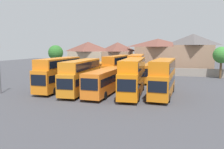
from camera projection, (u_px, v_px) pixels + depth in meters
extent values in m
plane|color=#424247|center=(130.00, 77.00, 49.68)|extent=(140.00, 140.00, 0.00)
cube|color=gray|center=(134.00, 71.00, 54.43)|extent=(56.00, 0.50, 1.80)
cube|color=orange|center=(59.00, 78.00, 34.51)|extent=(2.56, 10.57, 3.17)
cube|color=black|center=(38.00, 80.00, 29.40)|extent=(2.22, 0.09, 1.43)
cube|color=black|center=(58.00, 75.00, 34.46)|extent=(2.60, 9.72, 1.00)
cube|color=orange|center=(59.00, 63.00, 34.48)|extent=(2.51, 10.04, 1.42)
cube|color=black|center=(59.00, 63.00, 34.48)|extent=(2.60, 9.51, 0.99)
cylinder|color=black|center=(55.00, 91.00, 31.24)|extent=(0.30, 1.10, 1.10)
cylinder|color=black|center=(40.00, 90.00, 31.86)|extent=(0.30, 1.10, 1.10)
cylinder|color=black|center=(75.00, 84.00, 37.50)|extent=(0.30, 1.10, 1.10)
cylinder|color=black|center=(62.00, 83.00, 38.11)|extent=(0.30, 1.10, 1.10)
cube|color=orange|center=(81.00, 80.00, 32.92)|extent=(2.97, 11.50, 2.91)
cube|color=black|center=(65.00, 84.00, 27.34)|extent=(2.13, 0.18, 1.31)
cube|color=black|center=(81.00, 78.00, 32.88)|extent=(2.96, 10.59, 0.92)
cube|color=orange|center=(82.00, 65.00, 32.93)|extent=(2.89, 10.93, 1.46)
cube|color=black|center=(82.00, 65.00, 32.93)|extent=(2.95, 10.36, 1.02)
cylinder|color=black|center=(80.00, 94.00, 29.41)|extent=(0.35, 1.11, 1.10)
cylinder|color=black|center=(64.00, 93.00, 29.89)|extent=(0.35, 1.11, 1.10)
cylinder|color=black|center=(96.00, 85.00, 36.25)|extent=(0.35, 1.11, 1.10)
cylinder|color=black|center=(82.00, 85.00, 36.74)|extent=(0.35, 1.11, 1.10)
cube|color=orange|center=(106.00, 80.00, 32.15)|extent=(2.92, 12.03, 3.10)
cube|color=black|center=(89.00, 84.00, 26.44)|extent=(2.19, 0.16, 1.39)
cube|color=black|center=(106.00, 78.00, 32.11)|extent=(2.93, 11.07, 0.98)
cylinder|color=black|center=(105.00, 95.00, 28.47)|extent=(0.34, 1.11, 1.10)
cylinder|color=black|center=(88.00, 94.00, 29.15)|extent=(0.34, 1.11, 1.10)
cylinder|color=black|center=(120.00, 86.00, 35.48)|extent=(0.34, 1.11, 1.10)
cylinder|color=black|center=(107.00, 85.00, 36.17)|extent=(0.34, 1.11, 1.10)
cube|color=orange|center=(133.00, 81.00, 31.17)|extent=(3.10, 11.88, 3.16)
cube|color=black|center=(126.00, 86.00, 25.40)|extent=(2.16, 0.20, 1.42)
cube|color=black|center=(133.00, 78.00, 31.12)|extent=(3.09, 10.95, 1.00)
cube|color=orange|center=(133.00, 64.00, 31.17)|extent=(3.02, 11.29, 1.47)
cube|color=black|center=(133.00, 64.00, 31.17)|extent=(3.08, 10.71, 1.03)
cylinder|color=black|center=(138.00, 97.00, 27.56)|extent=(0.36, 1.11, 1.10)
cylinder|color=black|center=(120.00, 96.00, 28.04)|extent=(0.36, 1.11, 1.10)
cylinder|color=black|center=(143.00, 87.00, 34.64)|extent=(0.36, 1.11, 1.10)
cylinder|color=black|center=(128.00, 86.00, 35.11)|extent=(0.36, 1.11, 1.10)
cube|color=orange|center=(163.00, 83.00, 30.44)|extent=(3.13, 10.79, 2.92)
cube|color=black|center=(157.00, 87.00, 25.38)|extent=(2.14, 0.22, 1.31)
cube|color=black|center=(163.00, 80.00, 30.40)|extent=(3.11, 9.94, 0.92)
cube|color=orange|center=(164.00, 66.00, 30.41)|extent=(3.05, 10.25, 1.67)
cube|color=black|center=(164.00, 66.00, 30.41)|extent=(3.10, 9.73, 1.17)
cylinder|color=black|center=(169.00, 98.00, 27.13)|extent=(0.37, 1.12, 1.10)
cylinder|color=black|center=(150.00, 97.00, 27.86)|extent=(0.37, 1.12, 1.10)
cylinder|color=black|center=(173.00, 88.00, 33.32)|extent=(0.37, 1.12, 1.10)
cylinder|color=black|center=(158.00, 87.00, 34.05)|extent=(0.37, 1.12, 1.10)
cube|color=orange|center=(99.00, 70.00, 46.05)|extent=(3.12, 10.19, 3.07)
cube|color=black|center=(89.00, 71.00, 41.29)|extent=(2.11, 0.23, 1.38)
cube|color=black|center=(99.00, 68.00, 46.00)|extent=(3.10, 9.39, 0.97)
cylinder|color=black|center=(98.00, 79.00, 42.93)|extent=(0.38, 1.12, 1.10)
cylinder|color=black|center=(88.00, 79.00, 43.66)|extent=(0.38, 1.12, 1.10)
cylinder|color=black|center=(110.00, 75.00, 48.76)|extent=(0.38, 1.12, 1.10)
cylinder|color=black|center=(100.00, 75.00, 49.49)|extent=(0.38, 1.12, 1.10)
cube|color=orange|center=(117.00, 71.00, 44.89)|extent=(3.30, 12.04, 2.92)
cube|color=black|center=(107.00, 73.00, 39.27)|extent=(2.13, 0.24, 1.31)
cube|color=black|center=(117.00, 70.00, 44.85)|extent=(3.27, 11.09, 0.92)
cube|color=orange|center=(118.00, 60.00, 44.89)|extent=(3.20, 11.44, 1.64)
cube|color=black|center=(118.00, 60.00, 44.89)|extent=(3.25, 10.85, 1.15)
cylinder|color=black|center=(117.00, 80.00, 41.23)|extent=(0.38, 1.12, 1.10)
cylinder|color=black|center=(105.00, 80.00, 41.97)|extent=(0.38, 1.12, 1.10)
cylinder|color=black|center=(128.00, 76.00, 48.12)|extent=(0.38, 1.12, 1.10)
cylinder|color=black|center=(118.00, 75.00, 48.87)|extent=(0.38, 1.12, 1.10)
cube|color=orange|center=(136.00, 71.00, 44.54)|extent=(3.46, 11.13, 3.19)
cube|color=black|center=(134.00, 72.00, 39.12)|extent=(2.22, 0.27, 1.44)
cube|color=black|center=(136.00, 69.00, 44.49)|extent=(3.42, 10.26, 1.01)
cube|color=orange|center=(137.00, 59.00, 44.51)|extent=(3.36, 10.58, 1.57)
cube|color=black|center=(137.00, 59.00, 44.51)|extent=(3.40, 10.04, 1.10)
cylinder|color=black|center=(141.00, 80.00, 41.18)|extent=(0.39, 1.12, 1.10)
cylinder|color=black|center=(128.00, 80.00, 41.60)|extent=(0.39, 1.12, 1.10)
cylinder|color=black|center=(143.00, 76.00, 47.81)|extent=(0.39, 1.12, 1.10)
cylinder|color=black|center=(132.00, 76.00, 48.23)|extent=(0.39, 1.12, 1.10)
cube|color=orange|center=(152.00, 72.00, 43.58)|extent=(2.60, 10.81, 3.06)
cube|color=black|center=(149.00, 73.00, 38.37)|extent=(2.19, 0.10, 1.38)
cube|color=black|center=(152.00, 70.00, 43.54)|extent=(2.64, 9.95, 0.96)
cylinder|color=black|center=(156.00, 81.00, 40.24)|extent=(0.31, 1.10, 1.10)
cylinder|color=black|center=(143.00, 81.00, 40.86)|extent=(0.31, 1.10, 1.10)
cylinder|color=black|center=(159.00, 77.00, 46.62)|extent=(0.31, 1.10, 1.10)
cylinder|color=black|center=(148.00, 76.00, 47.25)|extent=(0.31, 1.10, 1.10)
cube|color=tan|center=(88.00, 61.00, 63.23)|extent=(9.66, 6.15, 5.40)
pyramid|color=brown|center=(88.00, 47.00, 62.74)|extent=(10.15, 6.46, 2.61)
cube|color=#9E7A60|center=(118.00, 61.00, 62.37)|extent=(7.33, 7.29, 5.43)
pyramid|color=brown|center=(118.00, 47.00, 61.89)|extent=(7.70, 7.66, 2.46)
cube|color=#9E7A60|center=(157.00, 60.00, 58.09)|extent=(10.89, 6.79, 6.67)
pyramid|color=brown|center=(158.00, 43.00, 57.56)|extent=(11.43, 7.13, 2.03)
cube|color=#9E7A60|center=(192.00, 59.00, 55.96)|extent=(9.23, 6.92, 7.07)
pyramid|color=#514C4C|center=(193.00, 39.00, 55.37)|extent=(9.69, 7.27, 2.73)
cylinder|color=brown|center=(221.00, 70.00, 47.48)|extent=(0.43, 0.43, 3.74)
sphere|color=#387F33|center=(221.00, 55.00, 47.11)|extent=(3.45, 3.45, 3.45)
cylinder|color=brown|center=(56.00, 66.00, 56.47)|extent=(0.38, 0.38, 3.93)
sphere|color=#2D6B28|center=(56.00, 53.00, 56.07)|extent=(3.66, 3.66, 3.66)
cylinder|color=#4C4C51|center=(0.00, 71.00, 32.07)|extent=(0.16, 0.16, 6.50)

